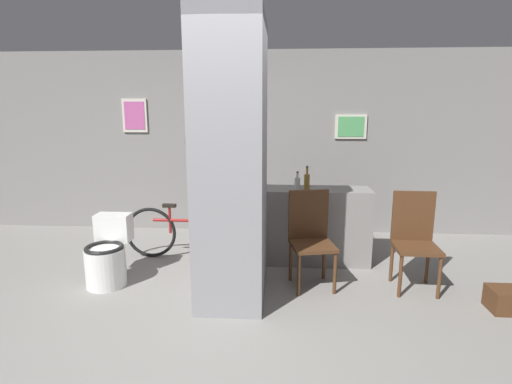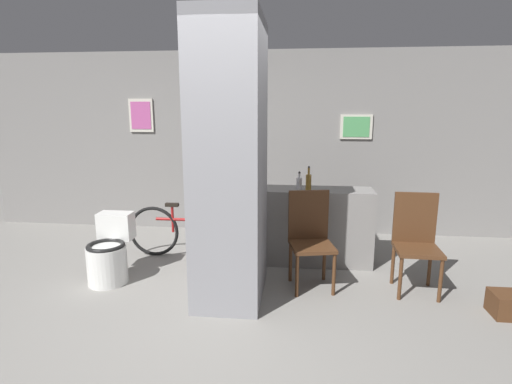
# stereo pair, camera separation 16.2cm
# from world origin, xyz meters

# --- Properties ---
(ground_plane) EXTENTS (14.00, 14.00, 0.00)m
(ground_plane) POSITION_xyz_m (0.00, 0.00, 0.00)
(ground_plane) COLOR gray
(wall_back) EXTENTS (8.00, 0.09, 2.60)m
(wall_back) POSITION_xyz_m (-0.00, 2.63, 1.30)
(wall_back) COLOR gray
(wall_back) RESTS_ON ground_plane
(pillar_center) EXTENTS (0.65, 0.99, 2.60)m
(pillar_center) POSITION_xyz_m (0.07, 0.49, 1.30)
(pillar_center) COLOR gray
(pillar_center) RESTS_ON ground_plane
(counter_shelf) EXTENTS (1.49, 0.44, 0.89)m
(counter_shelf) POSITION_xyz_m (0.83, 1.41, 0.44)
(counter_shelf) COLOR gray
(counter_shelf) RESTS_ON ground_plane
(toilet) EXTENTS (0.41, 0.57, 0.69)m
(toilet) POSITION_xyz_m (-1.26, 0.65, 0.29)
(toilet) COLOR silver
(toilet) RESTS_ON ground_plane
(chair_near_pillar) EXTENTS (0.49, 0.49, 0.98)m
(chair_near_pillar) POSITION_xyz_m (0.85, 0.78, 0.53)
(chair_near_pillar) COLOR #4C2D19
(chair_near_pillar) RESTS_ON ground_plane
(chair_by_doorway) EXTENTS (0.43, 0.43, 0.98)m
(chair_by_doorway) POSITION_xyz_m (1.89, 0.78, 0.53)
(chair_by_doorway) COLOR #4C2D19
(chair_by_doorway) RESTS_ON ground_plane
(bicycle) EXTENTS (1.62, 0.42, 0.68)m
(bicycle) POSITION_xyz_m (-0.56, 1.41, 0.33)
(bicycle) COLOR black
(bicycle) RESTS_ON ground_plane
(bottle_tall) EXTENTS (0.06, 0.06, 0.28)m
(bottle_tall) POSITION_xyz_m (0.83, 1.33, 0.99)
(bottle_tall) COLOR olive
(bottle_tall) RESTS_ON counter_shelf
(bottle_short) EXTENTS (0.07, 0.07, 0.20)m
(bottle_short) POSITION_xyz_m (0.72, 1.42, 0.96)
(bottle_short) COLOR silver
(bottle_short) RESTS_ON counter_shelf
(floor_crate) EXTENTS (0.26, 0.26, 0.21)m
(floor_crate) POSITION_xyz_m (2.57, 0.31, 0.11)
(floor_crate) COLOR #4C2D19
(floor_crate) RESTS_ON ground_plane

